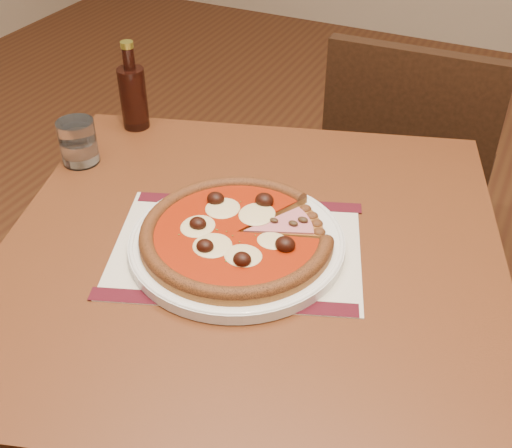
{
  "coord_description": "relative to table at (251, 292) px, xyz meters",
  "views": [
    {
      "loc": [
        0.44,
        -0.71,
        1.4
      ],
      "look_at": [
        0.08,
        0.02,
        0.78
      ],
      "focal_mm": 45.0,
      "sensor_mm": 36.0,
      "label": 1
    }
  ],
  "objects": [
    {
      "name": "plate",
      "position": [
        -0.02,
        -0.02,
        0.11
      ],
      "size": [
        0.34,
        0.34,
        0.02
      ],
      "primitive_type": "cylinder",
      "color": "white",
      "rests_on": "placemat"
    },
    {
      "name": "chair_far",
      "position": [
        0.09,
        0.74,
        -0.16
      ],
      "size": [
        0.42,
        0.42,
        0.86
      ],
      "rotation": [
        0.0,
        0.0,
        3.17
      ],
      "color": "black",
      "rests_on": "ground"
    },
    {
      "name": "placemat",
      "position": [
        -0.02,
        -0.02,
        0.1
      ],
      "size": [
        0.46,
        0.4,
        0.0
      ],
      "primitive_type": "cube",
      "rotation": [
        0.0,
        0.0,
        0.36
      ],
      "color": "silver",
      "rests_on": "table"
    },
    {
      "name": "table",
      "position": [
        0.0,
        0.0,
        0.0
      ],
      "size": [
        1.0,
        1.0,
        0.75
      ],
      "rotation": [
        0.0,
        0.0,
        0.3
      ],
      "color": "brown",
      "rests_on": "ground"
    },
    {
      "name": "water_glass",
      "position": [
        -0.41,
        0.09,
        0.14
      ],
      "size": [
        0.07,
        0.07,
        0.09
      ],
      "primitive_type": "cylinder",
      "rotation": [
        0.0,
        0.0,
        0.05
      ],
      "color": "white",
      "rests_on": "table"
    },
    {
      "name": "pizza",
      "position": [
        -0.02,
        -0.02,
        0.13
      ],
      "size": [
        0.3,
        0.3,
        0.04
      ],
      "color": "#985924",
      "rests_on": "plate"
    },
    {
      "name": "bottle",
      "position": [
        -0.39,
        0.25,
        0.17
      ],
      "size": [
        0.05,
        0.05,
        0.18
      ],
      "color": "black",
      "rests_on": "table"
    },
    {
      "name": "ham_slice",
      "position": [
        0.05,
        0.05,
        0.13
      ],
      "size": [
        0.12,
        0.11,
        0.02
      ],
      "rotation": [
        0.0,
        0.0,
        0.73
      ],
      "color": "#985924",
      "rests_on": "plate"
    }
  ]
}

